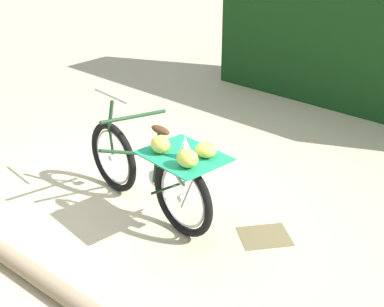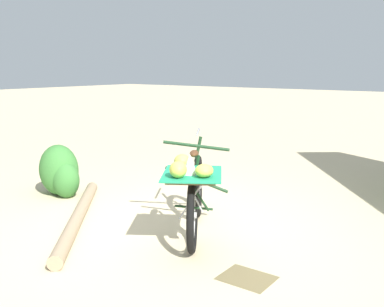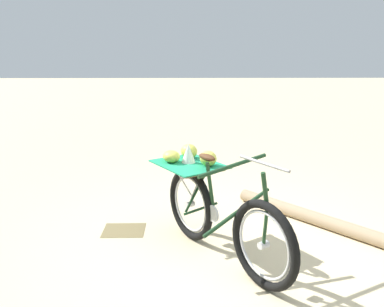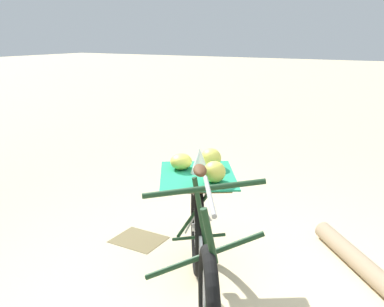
# 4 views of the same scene
# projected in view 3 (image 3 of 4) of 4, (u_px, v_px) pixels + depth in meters

# --- Properties ---
(ground_plane) EXTENTS (60.00, 60.00, 0.00)m
(ground_plane) POSITION_uv_depth(u_px,v_px,m) (225.00, 262.00, 3.54)
(ground_plane) COLOR beige
(bicycle) EXTENTS (1.21, 1.66, 1.03)m
(bicycle) POSITION_uv_depth(u_px,v_px,m) (215.00, 206.00, 3.58)
(bicycle) COLOR black
(bicycle) RESTS_ON ground_plane
(fallen_log) EXTENTS (1.78, 2.00, 0.15)m
(fallen_log) POSITION_uv_depth(u_px,v_px,m) (336.00, 225.00, 4.14)
(fallen_log) COLOR #9E8466
(fallen_log) RESTS_ON ground_plane
(leaf_litter_patch) EXTENTS (0.44, 0.36, 0.01)m
(leaf_litter_patch) POSITION_uv_depth(u_px,v_px,m) (124.00, 230.00, 4.19)
(leaf_litter_patch) COLOR olive
(leaf_litter_patch) RESTS_ON ground_plane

